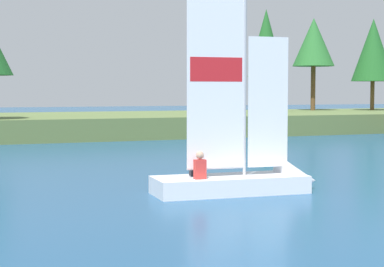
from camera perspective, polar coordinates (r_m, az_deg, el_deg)
The scene contains 5 objects.
shore_bank at distance 39.48m, azimuth -8.39°, elevation 0.79°, with size 80.00×11.60×1.20m, color #5B703D.
shoreline_tree_midleft at distance 47.00m, azimuth 6.55°, elevation 7.88°, with size 2.63×2.63×7.28m.
shoreline_tree_centre at distance 48.56m, azimuth 10.69°, elevation 7.90°, with size 3.05×3.05×6.77m.
shoreline_tree_midright at distance 49.99m, azimuth 15.70°, elevation 7.10°, with size 3.15×3.15×6.77m.
sailboat at distance 16.87m, azimuth 5.50°, elevation -3.53°, with size 4.51×1.62×6.42m.
Camera 1 is at (-8.90, -7.22, 2.63)m, focal length 60.40 mm.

